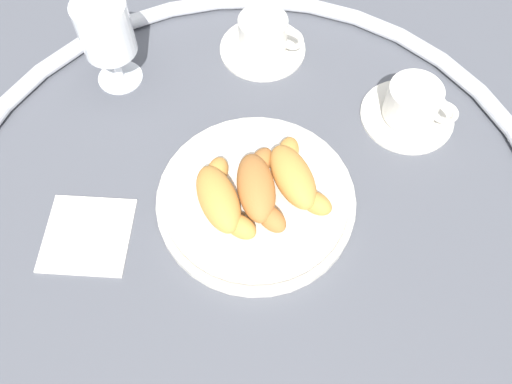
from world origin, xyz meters
name	(u,v)px	position (x,y,z in m)	size (l,w,h in m)	color
ground_plane	(248,216)	(0.00, 0.00, 0.00)	(2.20, 2.20, 0.00)	#4C4F56
table_chrome_rim	(247,212)	(0.00, 0.00, 0.01)	(0.82, 0.82, 0.02)	silver
pastry_plate	(256,199)	(-0.02, 0.01, 0.01)	(0.26, 0.26, 0.02)	silver
croissant_large	(221,199)	(-0.01, -0.03, 0.04)	(0.13, 0.08, 0.04)	#CC893D
croissant_small	(258,188)	(-0.02, 0.02, 0.04)	(0.14, 0.06, 0.04)	#AD6B33
croissant_extra	(295,176)	(-0.03, 0.07, 0.04)	(0.13, 0.09, 0.04)	#CC893D
coffee_cup_near	(412,106)	(-0.13, 0.25, 0.03)	(0.14, 0.14, 0.06)	silver
coffee_cup_far	(264,38)	(-0.29, 0.06, 0.03)	(0.14, 0.14, 0.06)	silver
juice_glass_left	(106,32)	(-0.26, -0.16, 0.09)	(0.08, 0.08, 0.14)	white
folded_napkin	(87,238)	(0.00, -0.21, 0.00)	(0.11, 0.11, 0.01)	silver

